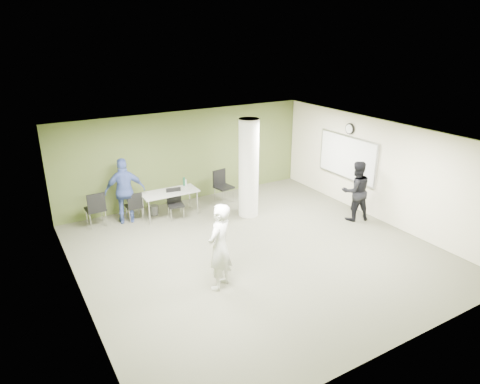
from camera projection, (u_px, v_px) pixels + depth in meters
floor at (256, 252)px, 10.32m from camera, size 8.00×8.00×0.00m
ceiling at (258, 138)px, 9.33m from camera, size 8.00×8.00×0.00m
wall_back at (187, 156)px, 13.05m from camera, size 8.00×2.80×0.02m
wall_left at (76, 238)px, 7.93m from camera, size 0.02×8.00×2.80m
wall_right_cream at (380, 171)px, 11.72m from camera, size 0.02×8.00×2.80m
column at (249, 168)px, 11.91m from camera, size 0.56×0.56×2.80m
whiteboard at (347, 157)px, 12.62m from camera, size 0.05×2.30×1.30m
wall_clock at (350, 129)px, 12.32m from camera, size 0.06×0.32×0.32m
folding_table at (170, 193)px, 12.07m from camera, size 1.59×0.71×1.00m
wastebasket at (154, 210)px, 12.36m from camera, size 0.24×0.24×0.28m
chair_back_left at (96, 207)px, 11.44m from camera, size 0.51×0.51×1.00m
chair_back_right at (134, 204)px, 11.83m from camera, size 0.44×0.44×0.85m
chair_table_left at (175, 201)px, 12.02m from camera, size 0.50×0.50×0.87m
chair_table_right at (222, 183)px, 13.19m from camera, size 0.57×0.57×0.99m
woman_white at (220, 247)px, 8.60m from camera, size 0.81×0.74×1.85m
man_black at (356, 191)px, 11.80m from camera, size 0.98×0.86×1.71m
man_blue at (125, 191)px, 11.61m from camera, size 1.15×0.65×1.84m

